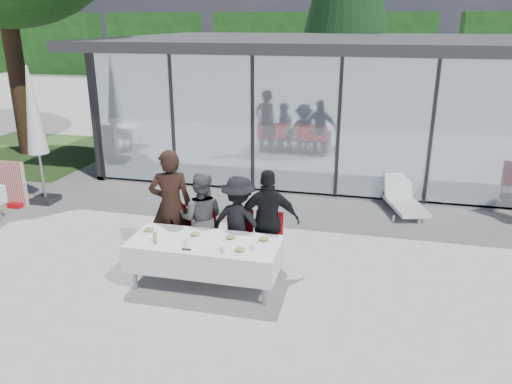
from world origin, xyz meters
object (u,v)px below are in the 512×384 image
Objects in this scene: diner_chair_c at (239,236)px; plate_a at (149,230)px; diner_c at (239,222)px; plate_b at (195,235)px; juice_bottle at (155,237)px; market_umbrella at (34,118)px; diner_chair_a at (172,230)px; plate_c at (231,238)px; plate_extra at (240,250)px; dining_table at (205,254)px; diner_chair_b at (202,232)px; diner_d at (269,221)px; lounger at (403,199)px; folded_eyeglasses at (186,249)px; diner_chair_d at (268,239)px; diner_a at (171,206)px; diner_b at (201,218)px; plate_d at (264,240)px.

diner_chair_c is 3.73× the size of plate_a.
diner_c is 5.92× the size of plate_b.
market_umbrella reaches higher than juice_bottle.
diner_chair_a is 1.37m from plate_c.
dining_table is at bearing 159.01° from plate_extra.
plate_extra is 0.09× the size of market_umbrella.
diner_chair_b is 0.33× the size of market_umbrella.
diner_d is 1.80m from juice_bottle.
folded_eyeglasses is at bearing -126.55° from lounger.
diner_d reaches higher than diner_chair_a.
plate_extra is 1.87× the size of folded_eyeglasses.
diner_chair_d is at bearing -19.70° from market_umbrella.
diner_chair_b is 0.67m from plate_b.
juice_bottle is 5.69m from lounger.
diner_c is 1.59× the size of diner_chair_c.
lounger is at bearing -159.41° from diner_a.
folded_eyeglasses is at bearing -30.82° from plate_a.
plate_c is at bearing 122.77° from plate_extra.
plate_extra is at bearing 126.36° from diner_b.
diner_chair_c reaches higher than plate_b.
folded_eyeglasses is at bearing 75.74° from diner_c.
folded_eyeglasses is at bearing -34.01° from market_umbrella.
diner_b is 1.37m from plate_extra.
diner_a is 1.24m from diner_chair_c.
diner_chair_a is 3.73× the size of plate_c.
diner_chair_c is at bearing 160.08° from diner_a.
diner_a is 7.35× the size of plate_d.
plate_a is (-1.28, -0.62, 0.24)m from diner_chair_c.
juice_bottle is at bearing -111.48° from diner_chair_b.
diner_chair_d is at bearing 0.00° from diner_chair_c.
dining_table is at bearing 118.43° from diner_a.
diner_c reaches higher than dining_table.
plate_extra reaches higher than folded_eyeglasses.
dining_table is 0.44m from folded_eyeglasses.
diner_chair_b is 3.73× the size of plate_d.
diner_chair_b is 6.96× the size of folded_eyeglasses.
plate_d is at bearing 84.79° from diner_d.
juice_bottle reaches higher than folded_eyeglasses.
dining_table is at bearing -35.23° from plate_b.
plate_a is (-1.28, -0.64, 0.00)m from diner_c.
lounger is at bearing 49.86° from diner_chair_c.
plate_extra is at bearing 68.57° from diner_d.
diner_chair_b reaches higher than plate_b.
diner_b is (-0.31, 0.77, 0.24)m from dining_table.
plate_a is 1.65× the size of juice_bottle.
lounger is at bearing 55.30° from diner_chair_d.
diner_c reaches higher than folded_eyeglasses.
lounger is (3.39, 3.26, -0.28)m from diner_chair_b.
diner_chair_d reaches higher than plate_a.
diner_a is 1.97× the size of diner_chair_d.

